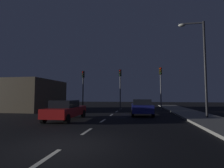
# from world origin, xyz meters

# --- Properties ---
(ground_plane) EXTENTS (80.00, 80.00, 0.00)m
(ground_plane) POSITION_xyz_m (0.00, 7.00, 0.00)
(ground_plane) COLOR black
(sidewalk_curb_right) EXTENTS (3.00, 40.00, 0.15)m
(sidewalk_curb_right) POSITION_xyz_m (7.50, 7.00, 0.07)
(sidewalk_curb_right) COLOR gray
(sidewalk_curb_right) RESTS_ON ground_plane
(lane_stripe_nearest) EXTENTS (0.16, 1.60, 0.01)m
(lane_stripe_nearest) POSITION_xyz_m (0.00, -1.20, 0.00)
(lane_stripe_nearest) COLOR silver
(lane_stripe_nearest) RESTS_ON ground_plane
(lane_stripe_second) EXTENTS (0.16, 1.60, 0.01)m
(lane_stripe_second) POSITION_xyz_m (0.00, 2.60, 0.00)
(lane_stripe_second) COLOR silver
(lane_stripe_second) RESTS_ON ground_plane
(lane_stripe_third) EXTENTS (0.16, 1.60, 0.01)m
(lane_stripe_third) POSITION_xyz_m (0.00, 6.40, 0.00)
(lane_stripe_third) COLOR silver
(lane_stripe_third) RESTS_ON ground_plane
(lane_stripe_fourth) EXTENTS (0.16, 1.60, 0.01)m
(lane_stripe_fourth) POSITION_xyz_m (0.00, 10.20, 0.00)
(lane_stripe_fourth) COLOR silver
(lane_stripe_fourth) RESTS_ON ground_plane
(lane_stripe_fifth) EXTENTS (0.16, 1.60, 0.01)m
(lane_stripe_fifth) POSITION_xyz_m (0.00, 14.00, 0.00)
(lane_stripe_fifth) COLOR silver
(lane_stripe_fifth) RESTS_ON ground_plane
(lane_stripe_sixth) EXTENTS (0.16, 1.60, 0.01)m
(lane_stripe_sixth) POSITION_xyz_m (0.00, 17.80, 0.00)
(lane_stripe_sixth) COLOR silver
(lane_stripe_sixth) RESTS_ON ground_plane
(traffic_signal_left) EXTENTS (0.32, 0.38, 5.20)m
(traffic_signal_left) POSITION_xyz_m (-4.96, 16.42, 3.62)
(traffic_signal_left) COLOR black
(traffic_signal_left) RESTS_ON ground_plane
(traffic_signal_center) EXTENTS (0.32, 0.38, 5.28)m
(traffic_signal_center) POSITION_xyz_m (0.13, 16.42, 3.68)
(traffic_signal_center) COLOR #4C4C51
(traffic_signal_center) RESTS_ON ground_plane
(traffic_signal_right) EXTENTS (0.32, 0.38, 5.42)m
(traffic_signal_right) POSITION_xyz_m (5.29, 16.42, 3.77)
(traffic_signal_right) COLOR #4C4C51
(traffic_signal_right) RESTS_ON ground_plane
(car_stopped_ahead) EXTENTS (2.11, 4.39, 1.49)m
(car_stopped_ahead) POSITION_xyz_m (2.81, 10.54, 0.77)
(car_stopped_ahead) COLOR navy
(car_stopped_ahead) RESTS_ON ground_plane
(car_adjacent_lane) EXTENTS (1.90, 4.46, 1.48)m
(car_adjacent_lane) POSITION_xyz_m (-2.79, 6.19, 0.76)
(car_adjacent_lane) COLOR #B21919
(car_adjacent_lane) RESTS_ON ground_plane
(street_lamp_right) EXTENTS (2.03, 0.36, 7.79)m
(street_lamp_right) POSITION_xyz_m (7.50, 8.52, 4.66)
(street_lamp_right) COLOR black
(street_lamp_right) RESTS_ON ground_plane
(storefront_left) EXTENTS (5.53, 7.71, 3.78)m
(storefront_left) POSITION_xyz_m (-10.77, 14.02, 1.89)
(storefront_left) COLOR brown
(storefront_left) RESTS_ON ground_plane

